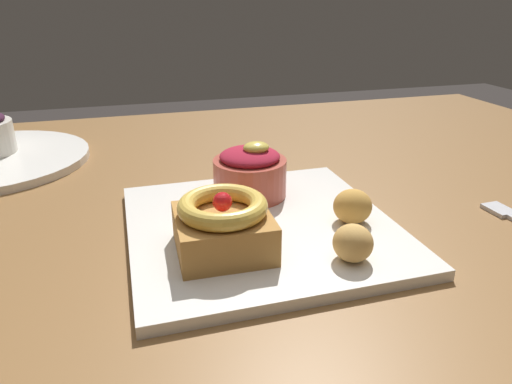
% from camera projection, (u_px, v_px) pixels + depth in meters
% --- Properties ---
extents(dining_table, '(1.49, 0.97, 0.73)m').
position_uv_depth(dining_table, '(221.00, 256.00, 0.64)').
color(dining_table, brown).
rests_on(dining_table, ground_plane).
extents(front_plate, '(0.28, 0.28, 0.01)m').
position_uv_depth(front_plate, '(261.00, 227.00, 0.52)').
color(front_plate, white).
rests_on(front_plate, dining_table).
extents(cake_slice, '(0.09, 0.09, 0.06)m').
position_uv_depth(cake_slice, '(223.00, 225.00, 0.45)').
color(cake_slice, '#B77F3D').
rests_on(cake_slice, front_plate).
extents(berry_ramekin, '(0.09, 0.09, 0.07)m').
position_uv_depth(berry_ramekin, '(250.00, 172.00, 0.57)').
color(berry_ramekin, '#B24C3D').
rests_on(berry_ramekin, front_plate).
extents(fritter_front, '(0.04, 0.04, 0.04)m').
position_uv_depth(fritter_front, '(353.00, 206.00, 0.51)').
color(fritter_front, gold).
rests_on(fritter_front, front_plate).
extents(fritter_middle, '(0.04, 0.04, 0.04)m').
position_uv_depth(fritter_middle, '(353.00, 243.00, 0.43)').
color(fritter_middle, tan).
rests_on(fritter_middle, front_plate).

